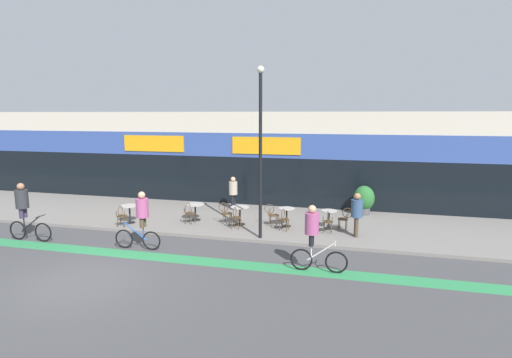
# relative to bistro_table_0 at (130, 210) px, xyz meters

# --- Properties ---
(ground_plane) EXTENTS (120.00, 120.00, 0.00)m
(ground_plane) POSITION_rel_bistro_table_0_xyz_m (1.80, -5.43, -0.66)
(ground_plane) COLOR #424244
(sidewalk_slab) EXTENTS (40.00, 5.50, 0.12)m
(sidewalk_slab) POSITION_rel_bistro_table_0_xyz_m (1.80, 1.82, -0.60)
(sidewalk_slab) COLOR slate
(sidewalk_slab) RESTS_ON ground
(storefront_facade) EXTENTS (40.00, 4.06, 4.76)m
(storefront_facade) POSITION_rel_bistro_table_0_xyz_m (1.80, 6.53, 1.71)
(storefront_facade) COLOR beige
(storefront_facade) RESTS_ON ground
(bike_lane_stripe) EXTENTS (36.00, 0.70, 0.01)m
(bike_lane_stripe) POSITION_rel_bistro_table_0_xyz_m (1.80, -3.13, -0.66)
(bike_lane_stripe) COLOR #2D844C
(bike_lane_stripe) RESTS_ON ground
(bistro_table_0) EXTENTS (0.76, 0.76, 0.75)m
(bistro_table_0) POSITION_rel_bistro_table_0_xyz_m (0.00, 0.00, 0.00)
(bistro_table_0) COLOR black
(bistro_table_0) RESTS_ON sidewalk_slab
(bistro_table_1) EXTENTS (0.79, 0.79, 0.71)m
(bistro_table_1) POSITION_rel_bistro_table_0_xyz_m (2.50, 1.09, -0.03)
(bistro_table_1) COLOR black
(bistro_table_1) RESTS_ON sidewalk_slab
(bistro_table_2) EXTENTS (0.78, 0.78, 0.76)m
(bistro_table_2) POSITION_rel_bistro_table_0_xyz_m (4.57, 0.88, 0.01)
(bistro_table_2) COLOR black
(bistro_table_2) RESTS_ON sidewalk_slab
(bistro_table_3) EXTENTS (0.65, 0.65, 0.77)m
(bistro_table_3) POSITION_rel_bistro_table_0_xyz_m (6.49, 1.07, 0.00)
(bistro_table_3) COLOR black
(bistro_table_3) RESTS_ON sidewalk_slab
(bistro_table_4) EXTENTS (0.63, 0.63, 0.75)m
(bistro_table_4) POSITION_rel_bistro_table_0_xyz_m (8.18, 1.16, -0.01)
(bistro_table_4) COLOR black
(bistro_table_4) RESTS_ON sidewalk_slab
(cafe_chair_0_near) EXTENTS (0.45, 0.60, 0.90)m
(cafe_chair_0_near) POSITION_rel_bistro_table_0_xyz_m (0.01, -0.62, -0.02)
(cafe_chair_0_near) COLOR #4C3823
(cafe_chair_0_near) RESTS_ON sidewalk_slab
(cafe_chair_1_near) EXTENTS (0.45, 0.60, 0.90)m
(cafe_chair_1_near) POSITION_rel_bistro_table_0_xyz_m (2.49, 0.46, -0.02)
(cafe_chair_1_near) COLOR #4C3823
(cafe_chair_1_near) RESTS_ON sidewalk_slab
(cafe_chair_2_near) EXTENTS (0.40, 0.58, 0.90)m
(cafe_chair_2_near) POSITION_rel_bistro_table_0_xyz_m (4.57, 0.25, -0.02)
(cafe_chair_2_near) COLOR #4C3823
(cafe_chair_2_near) RESTS_ON sidewalk_slab
(cafe_chair_2_side) EXTENTS (0.58, 0.41, 0.90)m
(cafe_chair_2_side) POSITION_rel_bistro_table_0_xyz_m (3.94, 0.87, -0.02)
(cafe_chair_2_side) COLOR #4C3823
(cafe_chair_2_side) RESTS_ON sidewalk_slab
(cafe_chair_3_near) EXTENTS (0.44, 0.60, 0.90)m
(cafe_chair_3_near) POSITION_rel_bistro_table_0_xyz_m (6.48, 0.44, -0.02)
(cafe_chair_3_near) COLOR #4C3823
(cafe_chair_3_near) RESTS_ON sidewalk_slab
(cafe_chair_3_side) EXTENTS (0.58, 0.41, 0.90)m
(cafe_chair_3_side) POSITION_rel_bistro_table_0_xyz_m (5.86, 1.06, -0.02)
(cafe_chair_3_side) COLOR #4C3823
(cafe_chair_3_side) RESTS_ON sidewalk_slab
(cafe_chair_4_near) EXTENTS (0.40, 0.57, 0.90)m
(cafe_chair_4_near) POSITION_rel_bistro_table_0_xyz_m (8.18, 0.53, -0.02)
(cafe_chair_4_near) COLOR #4C3823
(cafe_chair_4_near) RESTS_ON sidewalk_slab
(cafe_chair_4_side) EXTENTS (0.60, 0.45, 0.90)m
(cafe_chair_4_side) POSITION_rel_bistro_table_0_xyz_m (8.80, 1.15, -0.02)
(cafe_chair_4_side) COLOR #4C3823
(cafe_chair_4_side) RESTS_ON sidewalk_slab
(planter_pot) EXTENTS (0.94, 0.94, 1.32)m
(planter_pot) POSITION_rel_bistro_table_0_xyz_m (9.55, 3.90, 0.15)
(planter_pot) COLOR #4C4C51
(planter_pot) RESTS_ON sidewalk_slab
(lamp_post) EXTENTS (0.26, 0.26, 6.19)m
(lamp_post) POSITION_rel_bistro_table_0_xyz_m (5.80, -0.65, 2.97)
(lamp_post) COLOR black
(lamp_post) RESTS_ON sidewalk_slab
(cyclist_0) EXTENTS (1.71, 0.48, 2.02)m
(cyclist_0) POSITION_rel_bistro_table_0_xyz_m (8.01, -3.07, 0.50)
(cyclist_0) COLOR black
(cyclist_0) RESTS_ON ground
(cyclist_1) EXTENTS (1.70, 0.49, 2.05)m
(cyclist_1) POSITION_rel_bistro_table_0_xyz_m (2.04, -2.56, 0.52)
(cyclist_1) COLOR black
(cyclist_1) RESTS_ON ground
(cyclist_2) EXTENTS (1.82, 0.48, 2.16)m
(cyclist_2) POSITION_rel_bistro_table_0_xyz_m (-2.66, -2.70, 0.58)
(cyclist_2) COLOR black
(cyclist_2) RESTS_ON ground
(pedestrian_near_end) EXTENTS (0.47, 0.47, 1.57)m
(pedestrian_near_end) POSITION_rel_bistro_table_0_xyz_m (3.48, 3.44, 0.39)
(pedestrian_near_end) COLOR black
(pedestrian_near_end) RESTS_ON sidewalk_slab
(pedestrian_far_end) EXTENTS (0.47, 0.47, 1.65)m
(pedestrian_far_end) POSITION_rel_bistro_table_0_xyz_m (9.24, 0.38, 0.44)
(pedestrian_far_end) COLOR #4C3D2D
(pedestrian_far_end) RESTS_ON sidewalk_slab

